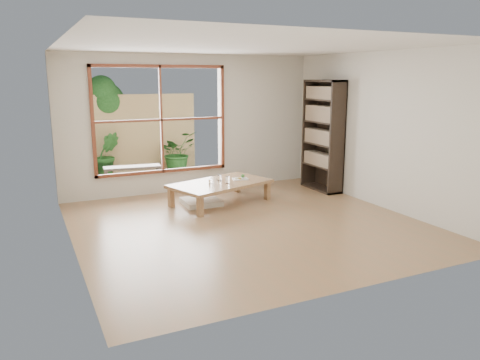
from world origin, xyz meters
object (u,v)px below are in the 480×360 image
at_px(low_table, 220,185).
at_px(garden_bench, 132,169).
at_px(bookshelf, 323,136).
at_px(food_tray, 241,178).

relative_size(low_table, garden_bench, 1.65).
relative_size(bookshelf, food_tray, 7.05).
relative_size(low_table, food_tray, 6.42).
height_order(low_table, garden_bench, garden_bench).
bearing_deg(garden_bench, low_table, -56.84).
distance_m(bookshelf, food_tray, 1.90).
height_order(bookshelf, food_tray, bookshelf).
distance_m(low_table, food_tray, 0.44).
height_order(bookshelf, garden_bench, bookshelf).
distance_m(food_tray, garden_bench, 2.54).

